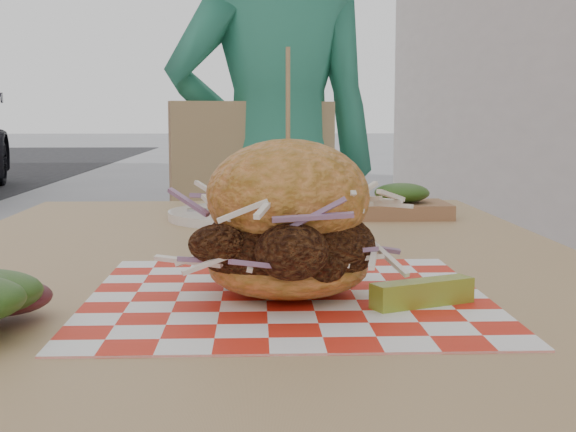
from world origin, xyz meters
The scene contains 8 objects.
diner centered at (0.32, 1.02, 0.78)m, with size 0.57×0.37×1.55m, color #2D8266.
patio_table centered at (0.26, -0.09, 0.67)m, with size 0.80×1.20×0.75m.
patio_chair centered at (0.23, 0.88, 0.55)m, with size 0.51×0.52×0.95m.
paper_liner centered at (0.29, -0.33, 0.75)m, with size 0.36×0.36×0.00m, color red.
sandwich centered at (0.29, -0.33, 0.81)m, with size 0.20×0.20×0.22m.
pickle_spear centered at (0.40, -0.37, 0.76)m, with size 0.10×0.02×0.02m, color #93A42F.
place_setting centered at (0.26, 0.23, 0.76)m, with size 0.27×0.27×0.02m.
kraft_tray centered at (0.50, 0.25, 0.77)m, with size 0.15×0.12×0.06m.
Camera 1 is at (0.26, -1.04, 0.92)m, focal length 50.00 mm.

